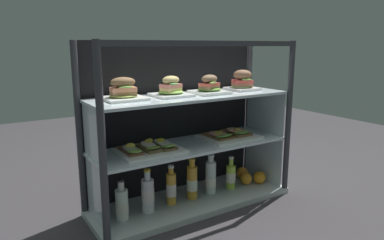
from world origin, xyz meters
name	(u,v)px	position (x,y,z in m)	size (l,w,h in m)	color
ground_plane	(192,205)	(0.00, 0.00, -0.01)	(6.00, 6.00, 0.02)	#333033
case_base_deck	(192,201)	(0.00, 0.00, 0.02)	(1.20, 0.40, 0.03)	#B5BFBF
case_frame	(182,116)	(0.00, 0.11, 0.51)	(1.20, 0.40, 0.95)	#333338
riser_lower_tier	(192,173)	(0.00, 0.00, 0.19)	(1.13, 0.33, 0.32)	silver
shelf_lower_glass	(192,145)	(0.00, 0.00, 0.36)	(1.14, 0.35, 0.01)	silver
riser_upper_tier	(192,121)	(0.00, 0.00, 0.50)	(1.13, 0.33, 0.27)	silver
shelf_upper_glass	(192,96)	(0.00, 0.00, 0.64)	(1.14, 0.35, 0.01)	silver
plated_roll_sandwich_far_right	(123,92)	(-0.38, 0.05, 0.69)	(0.21, 0.21, 0.12)	white
plated_roll_sandwich_center	(171,89)	(-0.12, 0.03, 0.69)	(0.20, 0.20, 0.11)	white
plated_roll_sandwich_near_right_corner	(210,87)	(0.12, 0.00, 0.69)	(0.19, 0.19, 0.11)	white
plated_roll_sandwich_mid_left	(242,82)	(0.38, 0.03, 0.70)	(0.17, 0.17, 0.12)	white
open_sandwich_tray_far_right	(150,148)	(-0.27, 0.00, 0.38)	(0.34, 0.26, 0.06)	white
open_sandwich_tray_left_of_center	(229,135)	(0.27, 0.00, 0.38)	(0.34, 0.26, 0.06)	white
juice_bottle_front_left_end	(122,204)	(-0.44, -0.02, 0.12)	(0.07, 0.07, 0.22)	white
juice_bottle_front_second	(148,194)	(-0.29, -0.02, 0.13)	(0.07, 0.07, 0.24)	silver
juice_bottle_back_left	(171,188)	(-0.14, 0.00, 0.13)	(0.06, 0.06, 0.23)	gold
juice_bottle_front_middle	(192,182)	(0.00, 0.00, 0.14)	(0.06, 0.06, 0.24)	gold
juice_bottle_back_right	(211,177)	(0.14, 0.01, 0.13)	(0.07, 0.07, 0.24)	white
juice_bottle_front_right_end	(231,176)	(0.29, -0.01, 0.11)	(0.06, 0.06, 0.21)	#B5DA46
orange_fruit_beside_bottles	(246,179)	(0.41, -0.01, 0.07)	(0.08, 0.08, 0.08)	orange
orange_fruit_near_left_post	(259,177)	(0.49, -0.05, 0.07)	(0.08, 0.08, 0.08)	orange
orange_fruit_rolled_forward	(242,173)	(0.45, 0.08, 0.07)	(0.08, 0.08, 0.08)	orange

